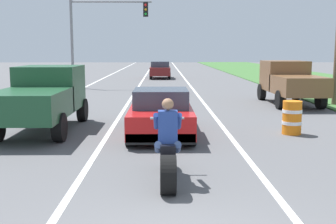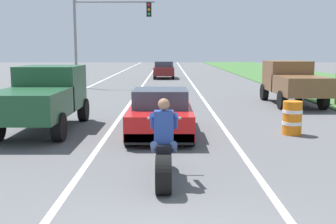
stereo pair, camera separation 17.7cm
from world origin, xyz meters
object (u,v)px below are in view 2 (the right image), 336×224
(pickup_truck_left_lane_dark_green, at_px, (45,95))
(pickup_truck_right_shoulder_brown, at_px, (294,81))
(traffic_light_mast_near, at_px, (102,26))
(distant_car_far_ahead, at_px, (165,70))
(construction_barrel_nearest, at_px, (294,118))
(sports_car_red, at_px, (162,113))
(motorcycle_with_rider, at_px, (165,153))

(pickup_truck_left_lane_dark_green, relative_size, pickup_truck_right_shoulder_brown, 1.00)
(traffic_light_mast_near, bearing_deg, distant_car_far_ahead, 65.80)
(pickup_truck_right_shoulder_brown, bearing_deg, traffic_light_mast_near, 139.17)
(distant_car_far_ahead, bearing_deg, traffic_light_mast_near, -114.20)
(traffic_light_mast_near, height_order, distant_car_far_ahead, traffic_light_mast_near)
(pickup_truck_right_shoulder_brown, relative_size, construction_barrel_nearest, 4.80)
(construction_barrel_nearest, bearing_deg, traffic_light_mast_near, 117.35)
(traffic_light_mast_near, bearing_deg, construction_barrel_nearest, -62.65)
(distant_car_far_ahead, bearing_deg, sports_car_red, -89.68)
(pickup_truck_left_lane_dark_green, distance_m, pickup_truck_right_shoulder_brown, 11.45)
(pickup_truck_left_lane_dark_green, xyz_separation_m, construction_barrel_nearest, (7.57, -0.67, -0.60))
(pickup_truck_left_lane_dark_green, distance_m, distant_car_far_ahead, 24.32)
(pickup_truck_left_lane_dark_green, height_order, traffic_light_mast_near, traffic_light_mast_near)
(sports_car_red, bearing_deg, pickup_truck_left_lane_dark_green, 170.19)
(motorcycle_with_rider, bearing_deg, sports_car_red, 91.75)
(sports_car_red, height_order, construction_barrel_nearest, sports_car_red)
(sports_car_red, distance_m, pickup_truck_right_shoulder_brown, 9.11)
(motorcycle_with_rider, height_order, sports_car_red, motorcycle_with_rider)
(pickup_truck_right_shoulder_brown, xyz_separation_m, distant_car_far_ahead, (-6.07, 17.81, -0.33))
(distant_car_far_ahead, bearing_deg, pickup_truck_right_shoulder_brown, -71.17)
(motorcycle_with_rider, xyz_separation_m, pickup_truck_left_lane_dark_green, (-3.79, 5.27, 0.51))
(construction_barrel_nearest, xyz_separation_m, distant_car_far_ahead, (-4.05, 24.74, 0.27))
(pickup_truck_right_shoulder_brown, height_order, construction_barrel_nearest, pickup_truck_right_shoulder_brown)
(sports_car_red, relative_size, traffic_light_mast_near, 0.72)
(sports_car_red, bearing_deg, motorcycle_with_rider, -88.25)
(motorcycle_with_rider, height_order, construction_barrel_nearest, motorcycle_with_rider)
(traffic_light_mast_near, xyz_separation_m, construction_barrel_nearest, (8.12, -15.69, -3.54))
(pickup_truck_left_lane_dark_green, xyz_separation_m, distant_car_far_ahead, (3.51, 24.07, -0.33))
(pickup_truck_left_lane_dark_green, bearing_deg, sports_car_red, -9.81)
(motorcycle_with_rider, xyz_separation_m, pickup_truck_right_shoulder_brown, (5.79, 11.53, 0.51))
(sports_car_red, relative_size, pickup_truck_left_lane_dark_green, 0.90)
(motorcycle_with_rider, distance_m, sports_car_red, 4.64)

